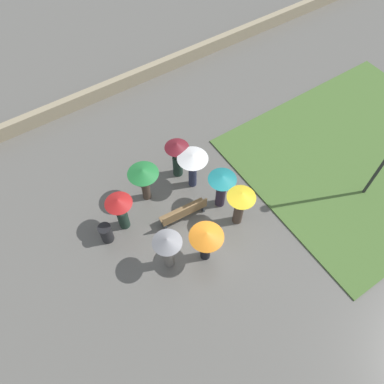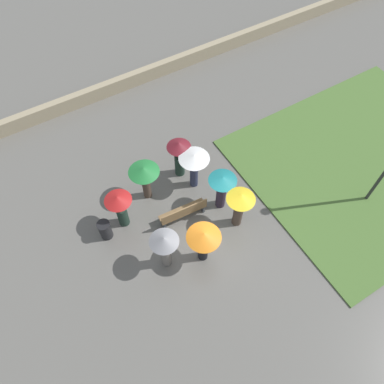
{
  "view_description": "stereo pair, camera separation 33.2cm",
  "coord_description": "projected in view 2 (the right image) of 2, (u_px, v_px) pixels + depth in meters",
  "views": [
    {
      "loc": [
        4.07,
        5.08,
        12.46
      ],
      "look_at": [
        -0.06,
        -1.18,
        1.18
      ],
      "focal_mm": 35.0,
      "sensor_mm": 36.0,
      "label": 1
    },
    {
      "loc": [
        3.79,
        5.26,
        12.46
      ],
      "look_at": [
        -0.06,
        -1.18,
        1.18
      ],
      "focal_mm": 35.0,
      "sensor_mm": 36.0,
      "label": 2
    }
  ],
  "objects": [
    {
      "name": "crowd_person_teal",
      "position": [
        222.0,
        186.0,
        13.61
      ],
      "size": [
        1.04,
        1.04,
        1.81
      ],
      "rotation": [
        0.0,
        0.0,
        1.93
      ],
      "color": "#2D2333",
      "rests_on": "ground_plane"
    },
    {
      "name": "park_bench",
      "position": [
        183.0,
        212.0,
        13.9
      ],
      "size": [
        1.85,
        0.55,
        0.9
      ],
      "rotation": [
        0.0,
        0.0,
        -0.07
      ],
      "color": "brown",
      "rests_on": "ground_plane"
    },
    {
      "name": "lawn_patch_near",
      "position": [
        366.0,
        161.0,
        15.8
      ],
      "size": [
        9.98,
        8.46,
        0.06
      ],
      "color": "#4C7033",
      "rests_on": "ground_plane"
    },
    {
      "name": "crowd_person_yellow",
      "position": [
        240.0,
        203.0,
        13.06
      ],
      "size": [
        1.03,
        1.03,
        1.9
      ],
      "rotation": [
        0.0,
        0.0,
        3.3
      ],
      "color": "#47382D",
      "rests_on": "ground_plane"
    },
    {
      "name": "crowd_person_white",
      "position": [
        194.0,
        163.0,
        14.03
      ],
      "size": [
        1.17,
        1.17,
        1.83
      ],
      "rotation": [
        0.0,
        0.0,
        4.37
      ],
      "color": "#282D47",
      "rests_on": "ground_plane"
    },
    {
      "name": "ground_plane",
      "position": [
        207.0,
        233.0,
        13.95
      ],
      "size": [
        90.0,
        90.0,
        0.0
      ],
      "primitive_type": "plane",
      "color": "#66635E"
    },
    {
      "name": "parapet_wall",
      "position": [
        109.0,
        88.0,
        17.84
      ],
      "size": [
        45.0,
        0.35,
        0.7
      ],
      "color": "tan",
      "rests_on": "ground_plane"
    },
    {
      "name": "crowd_person_orange",
      "position": [
        204.0,
        239.0,
        12.29
      ],
      "size": [
        1.17,
        1.17,
        1.79
      ],
      "rotation": [
        0.0,
        0.0,
        3.02
      ],
      "color": "black",
      "rests_on": "ground_plane"
    },
    {
      "name": "trash_bin",
      "position": [
        105.0,
        230.0,
        13.53
      ],
      "size": [
        0.48,
        0.48,
        0.85
      ],
      "color": "#232326",
      "rests_on": "ground_plane"
    },
    {
      "name": "crowd_person_maroon",
      "position": [
        179.0,
        154.0,
        14.48
      ],
      "size": [
        0.94,
        0.94,
        1.87
      ],
      "rotation": [
        0.0,
        0.0,
        3.41
      ],
      "color": "#1E3328",
      "rests_on": "ground_plane"
    },
    {
      "name": "crowd_person_green",
      "position": [
        144.0,
        175.0,
        13.74
      ],
      "size": [
        1.16,
        1.16,
        1.78
      ],
      "rotation": [
        0.0,
        0.0,
        2.24
      ],
      "color": "#47382D",
      "rests_on": "ground_plane"
    },
    {
      "name": "crowd_person_red",
      "position": [
        120.0,
        206.0,
        13.23
      ],
      "size": [
        0.98,
        0.98,
        1.77
      ],
      "rotation": [
        0.0,
        0.0,
        1.99
      ],
      "color": "#1E3328",
      "rests_on": "ground_plane"
    },
    {
      "name": "crowd_person_grey",
      "position": [
        165.0,
        246.0,
        12.19
      ],
      "size": [
        0.99,
        0.99,
        1.9
      ],
      "rotation": [
        0.0,
        0.0,
        0.43
      ],
      "color": "slate",
      "rests_on": "ground_plane"
    }
  ]
}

